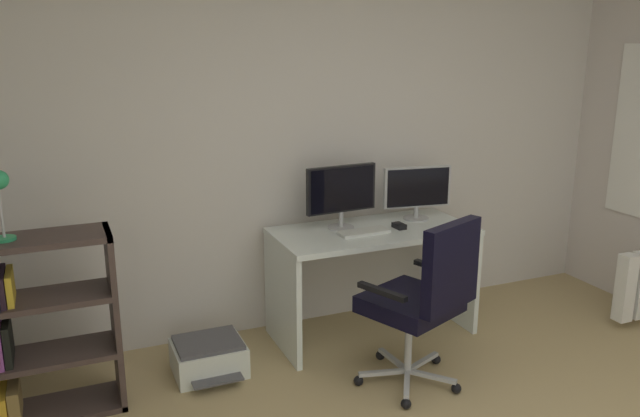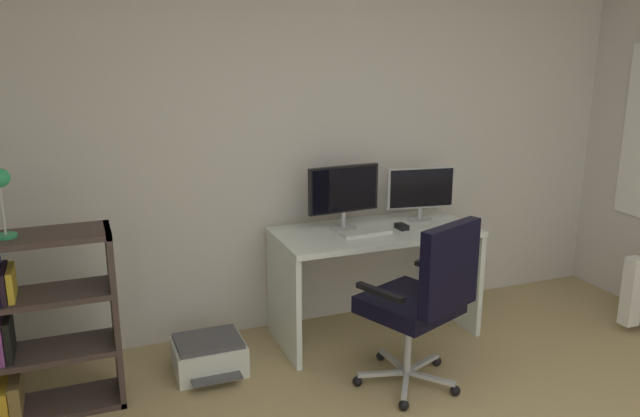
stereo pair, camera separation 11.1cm
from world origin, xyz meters
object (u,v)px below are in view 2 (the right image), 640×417
object	(u,v)px
monitor_secondary	(421,190)
printer	(209,355)
keyboard	(365,232)
desk_lamp	(1,189)
office_chair	(423,296)
bookshelf	(15,330)
computer_mouse	(402,227)
desk	(375,259)
monitor_main	(344,192)

from	to	relation	value
monitor_secondary	printer	xyz separation A→B (m)	(-1.57, -0.21, -0.87)
keyboard	desk_lamp	distance (m)	2.15
office_chair	desk_lamp	world-z (taller)	desk_lamp
desk_lamp	printer	bearing A→B (deg)	5.23
desk_lamp	bookshelf	bearing A→B (deg)	179.43
keyboard	computer_mouse	distance (m)	0.27
desk	monitor_secondary	world-z (taller)	monitor_secondary
computer_mouse	printer	world-z (taller)	computer_mouse
monitor_secondary	computer_mouse	xyz separation A→B (m)	(-0.22, -0.15, -0.20)
monitor_secondary	keyboard	bearing A→B (deg)	-161.89
keyboard	desk_lamp	world-z (taller)	desk_lamp
desk	monitor_secondary	distance (m)	0.59
computer_mouse	bookshelf	world-z (taller)	bookshelf
desk	desk_lamp	xyz separation A→B (m)	(-2.20, -0.20, 0.72)
keyboard	computer_mouse	bearing A→B (deg)	0.27
computer_mouse	desk_lamp	distance (m)	2.42
monitor_secondary	printer	world-z (taller)	monitor_secondary
computer_mouse	printer	distance (m)	1.51
monitor_main	office_chair	world-z (taller)	monitor_main
monitor_main	printer	distance (m)	1.36
monitor_secondary	office_chair	bearing A→B (deg)	-118.10
monitor_main	bookshelf	xyz separation A→B (m)	(-2.03, -0.30, -0.52)
desk_lamp	printer	distance (m)	1.55
office_chair	bookshelf	world-z (taller)	office_chair
desk	bookshelf	size ratio (longest dim) A/B	1.33
monitor_main	computer_mouse	world-z (taller)	monitor_main
keyboard	office_chair	bearing A→B (deg)	-89.07
monitor_secondary	bookshelf	bearing A→B (deg)	-173.48
computer_mouse	office_chair	xyz separation A→B (m)	(-0.24, -0.71, -0.19)
monitor_secondary	monitor_main	bearing A→B (deg)	-180.00
desk	computer_mouse	world-z (taller)	computer_mouse
bookshelf	desk_lamp	size ratio (longest dim) A/B	2.82
desk	bookshelf	distance (m)	2.23
bookshelf	keyboard	bearing A→B (deg)	3.67
monitor_main	monitor_secondary	xyz separation A→B (m)	(0.59, 0.00, -0.04)
desk	printer	distance (m)	1.26
keyboard	bookshelf	distance (m)	2.14
monitor_secondary	office_chair	distance (m)	1.05
computer_mouse	keyboard	bearing A→B (deg)	178.68
office_chair	monitor_main	bearing A→B (deg)	98.28
monitor_main	computer_mouse	bearing A→B (deg)	-22.68
monitor_main	computer_mouse	distance (m)	0.46
desk	bookshelf	world-z (taller)	bookshelf
desk	monitor_main	bearing A→B (deg)	153.34
computer_mouse	office_chair	world-z (taller)	office_chair
monitor_main	printer	size ratio (longest dim) A/B	1.14
office_chair	bookshelf	distance (m)	2.23
computer_mouse	printer	bearing A→B (deg)	178.56
bookshelf	desk_lamp	bearing A→B (deg)	-0.57
keyboard	bookshelf	size ratio (longest dim) A/B	0.34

